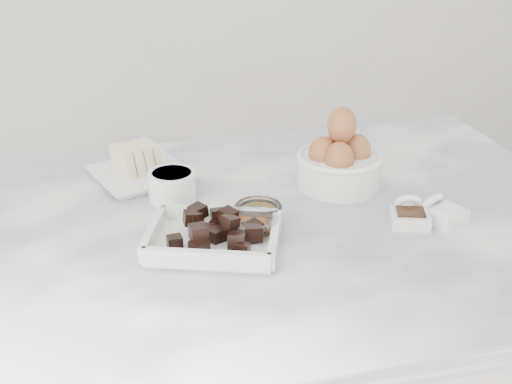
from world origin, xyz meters
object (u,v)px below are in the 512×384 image
butter_plate (139,166)px  vanilla_spoon (409,214)px  zest_bowl (252,226)px  honey_bowl (258,214)px  egg_bowl (339,161)px  chocolate_dish (213,235)px  sugar_ramekin (172,185)px  salt_spoon (443,212)px

butter_plate → vanilla_spoon: (0.41, -0.30, -0.01)m
zest_bowl → honey_bowl: bearing=62.4°
butter_plate → egg_bowl: (0.35, -0.13, 0.03)m
honey_bowl → vanilla_spoon: (0.24, -0.06, -0.00)m
chocolate_dish → butter_plate: (-0.08, 0.30, 0.00)m
zest_bowl → sugar_ramekin: bearing=119.3°
egg_bowl → vanilla_spoon: 0.18m
sugar_ramekin → egg_bowl: 0.30m
egg_bowl → honey_bowl: bearing=-149.8°
honey_bowl → zest_bowl: bearing=-117.6°
sugar_ramekin → zest_bowl: 0.20m
sugar_ramekin → zest_bowl: sugar_ramekin is taller
egg_bowl → vanilla_spoon: size_ratio=1.77×
honey_bowl → salt_spoon: 0.31m
chocolate_dish → sugar_ramekin: 0.19m
sugar_ramekin → vanilla_spoon: bearing=-28.3°
butter_plate → salt_spoon: (0.46, -0.31, -0.01)m
vanilla_spoon → zest_bowl: bearing=175.5°
chocolate_dish → egg_bowl: size_ratio=1.54×
chocolate_dish → egg_bowl: 0.32m
butter_plate → egg_bowl: bearing=-21.0°
butter_plate → honey_bowl: bearing=-55.3°
butter_plate → sugar_ramekin: bearing=-67.2°
chocolate_dish → zest_bowl: size_ratio=2.83×
sugar_ramekin → vanilla_spoon: size_ratio=0.96×
chocolate_dish → honey_bowl: chocolate_dish is taller
honey_bowl → zest_bowl: zest_bowl is taller
butter_plate → egg_bowl: egg_bowl is taller
honey_bowl → vanilla_spoon: size_ratio=0.89×
egg_bowl → honey_bowl: 0.21m
butter_plate → sugar_ramekin: (0.05, -0.11, 0.00)m
sugar_ramekin → vanilla_spoon: sugar_ramekin is taller
zest_bowl → salt_spoon: size_ratio=0.94×
vanilla_spoon → salt_spoon: same height
chocolate_dish → salt_spoon: size_ratio=2.67×
egg_bowl → vanilla_spoon: bearing=-70.9°
chocolate_dish → salt_spoon: chocolate_dish is taller
vanilla_spoon → sugar_ramekin: bearing=151.7°
butter_plate → honey_bowl: 0.29m
egg_bowl → salt_spoon: (0.12, -0.18, -0.03)m
butter_plate → honey_bowl: (0.17, -0.24, -0.01)m
sugar_ramekin → honey_bowl: (0.12, -0.13, -0.01)m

